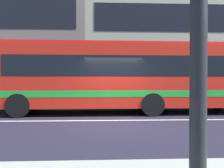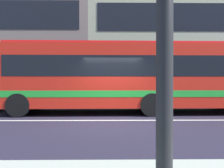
{
  "view_description": "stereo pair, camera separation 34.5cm",
  "coord_description": "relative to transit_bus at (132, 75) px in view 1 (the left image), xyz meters",
  "views": [
    {
      "loc": [
        -0.49,
        -8.44,
        1.53
      ],
      "look_at": [
        -0.01,
        2.46,
        1.37
      ],
      "focal_mm": 35.3,
      "sensor_mm": 36.0,
      "label": 1
    },
    {
      "loc": [
        -0.15,
        -8.45,
        1.53
      ],
      "look_at": [
        -0.01,
        2.46,
        1.37
      ],
      "focal_mm": 35.3,
      "sensor_mm": 36.0,
      "label": 2
    }
  ],
  "objects": [
    {
      "name": "ground_plane",
      "position": [
        -0.91,
        -2.08,
        -1.8
      ],
      "size": [
        160.0,
        160.0,
        0.0
      ],
      "primitive_type": "plane",
      "color": "#262233"
    },
    {
      "name": "transit_bus",
      "position": [
        0.0,
        0.0,
        0.0
      ],
      "size": [
        11.88,
        2.8,
        3.26
      ],
      "color": "red",
      "rests_on": "ground_plane"
    },
    {
      "name": "apartment_block_left",
      "position": [
        -12.03,
        13.61,
        4.33
      ],
      "size": [
        18.33,
        10.84,
        12.26
      ],
      "color": "gray",
      "rests_on": "ground_plane"
    },
    {
      "name": "apartment_block_right",
      "position": [
        7.1,
        13.61,
        4.2
      ],
      "size": [
        19.93,
        10.84,
        11.99
      ],
      "color": "#B3B594",
      "rests_on": "ground_plane"
    },
    {
      "name": "lane_centre_line",
      "position": [
        -0.91,
        -2.08,
        -1.79
      ],
      "size": [
        60.0,
        0.16,
        0.01
      ],
      "primitive_type": "cube",
      "color": "silver",
      "rests_on": "ground_plane"
    },
    {
      "name": "hedge_row_far",
      "position": [
        -3.24,
        3.35,
        -1.21
      ],
      "size": [
        17.97,
        1.1,
        1.17
      ],
      "primitive_type": "cube",
      "color": "#1B4E22",
      "rests_on": "ground_plane"
    }
  ]
}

